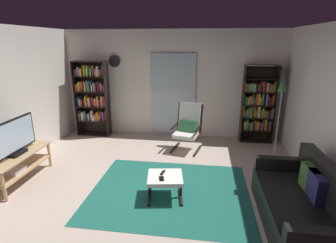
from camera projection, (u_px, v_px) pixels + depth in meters
ground_plane at (149, 196)px, 4.10m from camera, size 7.02×7.02×0.00m
wall_back at (172, 84)px, 6.46m from camera, size 5.60×0.06×2.60m
glass_door_panel at (173, 95)px, 6.47m from camera, size 1.10×0.01×2.00m
area_rug at (170, 191)px, 4.21m from camera, size 2.51×2.04×0.01m
tv_stand at (18, 164)px, 4.43m from camera, size 0.48×1.29×0.50m
television at (14, 138)px, 4.31m from camera, size 0.20×0.99×0.61m
bookshelf_near_tv at (92, 96)px, 6.54m from camera, size 0.82×0.30×1.88m
bookshelf_near_sofa at (258, 106)px, 6.11m from camera, size 0.74×0.30×1.81m
leather_sofa at (304, 206)px, 3.33m from camera, size 0.83×1.78×0.84m
lounge_armchair at (188, 126)px, 5.76m from camera, size 0.69×0.76×1.02m
ottoman at (165, 180)px, 3.96m from camera, size 0.59×0.55×0.37m
tv_remote at (163, 173)px, 4.01m from camera, size 0.06×0.15×0.02m
cell_phone at (162, 179)px, 3.85m from camera, size 0.10×0.15×0.01m
floor_lamp_by_shelf at (281, 95)px, 5.18m from camera, size 0.22×0.22×1.64m
wall_clock at (114, 61)px, 6.42m from camera, size 0.29×0.03×0.29m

